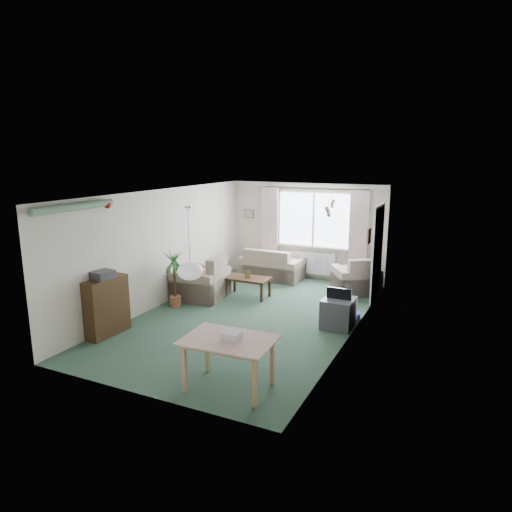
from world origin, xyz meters
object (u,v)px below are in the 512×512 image
at_px(sofa, 272,263).
at_px(armchair_corner, 356,274).
at_px(houseplant, 175,279).
at_px(coffee_table, 248,287).
at_px(tv_cube, 338,313).
at_px(bookshelf, 107,307).
at_px(pet_bed, 342,314).
at_px(dining_table, 229,364).
at_px(armchair_left, 201,277).

distance_m(sofa, armchair_corner, 2.22).
bearing_deg(houseplant, coffee_table, 50.23).
bearing_deg(tv_cube, bookshelf, -149.16).
height_order(coffee_table, bookshelf, bookshelf).
bearing_deg(coffee_table, bookshelf, -112.41).
xyz_separation_m(sofa, tv_cube, (2.42, -2.54, -0.12)).
bearing_deg(pet_bed, bookshelf, -143.58).
bearing_deg(sofa, bookshelf, 77.46).
bearing_deg(dining_table, armchair_left, 127.37).
height_order(armchair_corner, coffee_table, armchair_corner).
bearing_deg(armchair_left, coffee_table, 115.48).
bearing_deg(armchair_corner, dining_table, 52.60).
bearing_deg(armchair_corner, bookshelf, 20.86).
height_order(bookshelf, houseplant, houseplant).
xyz_separation_m(sofa, bookshelf, (-1.12, -4.60, 0.12)).
height_order(dining_table, pet_bed, dining_table).
bearing_deg(sofa, armchair_corner, 174.34).
bearing_deg(dining_table, tv_cube, 75.51).
xyz_separation_m(armchair_corner, coffee_table, (-2.08, -1.35, -0.20)).
bearing_deg(houseplant, tv_cube, 5.46).
distance_m(sofa, pet_bed, 3.14).
xyz_separation_m(armchair_left, bookshelf, (-0.34, -2.49, 0.04)).
bearing_deg(sofa, pet_bed, 140.58).
bearing_deg(tv_cube, sofa, 134.28).
distance_m(armchair_left, bookshelf, 2.52).
bearing_deg(armchair_left, sofa, 155.92).
xyz_separation_m(armchair_corner, dining_table, (-0.50, -5.09, -0.08)).
height_order(coffee_table, dining_table, dining_table).
distance_m(houseplant, dining_table, 3.62).
bearing_deg(armchair_left, dining_table, 33.47).
xyz_separation_m(sofa, dining_table, (1.70, -5.35, -0.05)).
relative_size(dining_table, tv_cube, 1.85).
xyz_separation_m(bookshelf, dining_table, (2.81, -0.75, -0.17)).
bearing_deg(armchair_corner, coffee_table, 1.13).
distance_m(armchair_left, coffee_table, 1.06).
height_order(armchair_corner, tv_cube, armchair_corner).
bearing_deg(pet_bed, coffee_table, 169.38).
bearing_deg(bookshelf, armchair_corner, 54.76).
height_order(coffee_table, houseplant, houseplant).
bearing_deg(bookshelf, coffee_table, 69.70).
relative_size(armchair_left, pet_bed, 1.58).
relative_size(sofa, dining_table, 1.42).
bearing_deg(sofa, houseplant, 73.17).
bearing_deg(coffee_table, pet_bed, -10.62).
distance_m(houseplant, tv_cube, 3.38).
bearing_deg(houseplant, pet_bed, 14.20).
distance_m(bookshelf, pet_bed, 4.36).
xyz_separation_m(coffee_table, tv_cube, (2.30, -0.94, 0.05)).
distance_m(bookshelf, houseplant, 1.75).
relative_size(armchair_corner, dining_table, 0.86).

